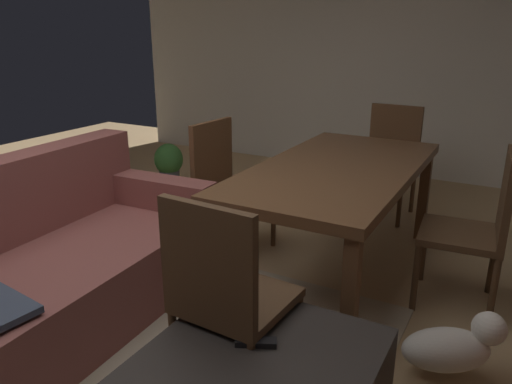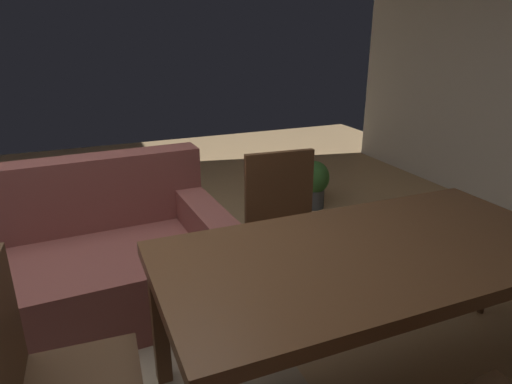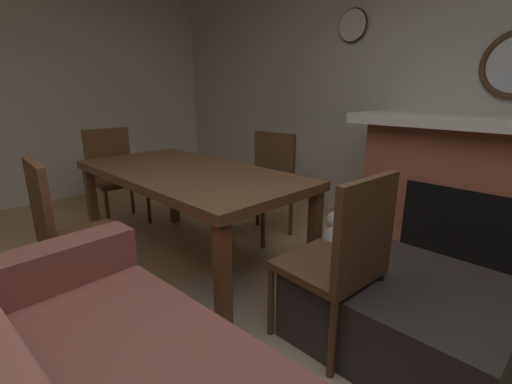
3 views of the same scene
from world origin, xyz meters
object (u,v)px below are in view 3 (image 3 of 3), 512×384
fireplace (485,192)px  wall_clock (353,25)px  dining_chair_west (343,255)px  dining_chair_east (114,171)px  tv_remote (379,271)px  dining_chair_south (267,179)px  dining_chair_north (66,228)px  small_dog (333,238)px  dining_table (188,180)px  ottoman_coffee_table (400,312)px

fireplace → wall_clock: (1.38, -0.29, 1.32)m
wall_clock → fireplace: bearing=168.3°
dining_chair_west → dining_chair_east: bearing=-0.2°
tv_remote → dining_chair_west: dining_chair_west is taller
dining_chair_east → dining_chair_west: 2.63m
fireplace → dining_chair_south: 1.70m
dining_chair_north → small_dog: bearing=-113.3°
dining_chair_west → dining_table: bearing=-0.2°
fireplace → dining_table: 2.20m
fireplace → dining_chair_south: fireplace is taller
dining_table → small_dog: 1.22m
fireplace → ottoman_coffee_table: fireplace is taller
dining_chair_east → dining_chair_south: same height
fireplace → dining_chair_south: (1.54, 0.73, -0.04)m
dining_chair_south → dining_table: bearing=90.5°
ottoman_coffee_table → wall_clock: bearing=-49.6°
dining_chair_south → fireplace: bearing=-154.7°
dining_chair_north → small_dog: 1.87m
tv_remote → small_dog: (0.69, -0.65, -0.23)m
fireplace → tv_remote: size_ratio=11.91×
fireplace → dining_chair_east: bearing=28.8°
dining_chair_south → small_dog: 0.81m
fireplace → small_dog: fireplace is taller
dining_table → dining_chair_south: dining_chair_south is taller
small_dog → dining_table: bearing=49.5°
ottoman_coffee_table → dining_table: (1.53, 0.24, 0.47)m
dining_table → dining_chair_west: size_ratio=1.98×
fireplace → tv_remote: bearing=84.9°
ottoman_coffee_table → dining_table: 1.62m
tv_remote → wall_clock: size_ratio=0.51×
dining_chair_north → wall_clock: 3.03m
dining_table → ottoman_coffee_table: bearing=-171.1°
dining_chair_south → small_dog: bearing=-179.9°
dining_chair_south → wall_clock: 1.71m
dining_table → tv_remote: bearing=-172.1°
fireplace → wall_clock: bearing=-11.7°
small_dog → wall_clock: 2.08m
dining_chair_north → small_dog: size_ratio=2.01×
fireplace → dining_chair_east: fireplace is taller
tv_remote → dining_chair_south: 1.56m
ottoman_coffee_table → dining_chair_north: 1.91m
ottoman_coffee_table → dining_chair_west: size_ratio=1.05×
dining_chair_west → wall_clock: (1.16, -1.86, 1.37)m
dining_chair_east → dining_chair_north: size_ratio=1.00×
fireplace → wall_clock: 1.93m
ottoman_coffee_table → fireplace: bearing=-90.2°
tv_remote → dining_chair_south: dining_chair_south is taller
ottoman_coffee_table → dining_chair_south: size_ratio=1.05×
ottoman_coffee_table → tv_remote: tv_remote is taller
wall_clock → dining_chair_north: bearing=86.7°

